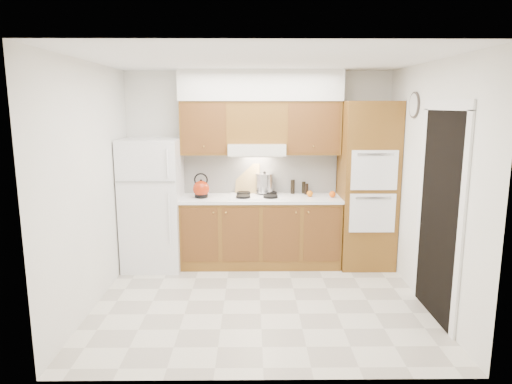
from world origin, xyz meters
TOP-DOWN VIEW (x-y plane):
  - floor at (0.00, 0.00)m, footprint 3.60×3.60m
  - ceiling at (0.00, 0.00)m, footprint 3.60×3.60m
  - wall_back at (0.00, 1.50)m, footprint 3.60×0.02m
  - wall_left at (-1.80, 0.00)m, footprint 0.02×3.00m
  - wall_right at (1.80, 0.00)m, footprint 0.02×3.00m
  - fridge at (-1.41, 1.14)m, footprint 0.75×0.72m
  - base_cabinets at (0.02, 1.20)m, footprint 2.11×0.60m
  - countertop at (0.03, 1.19)m, footprint 2.13×0.62m
  - backsplash at (0.02, 1.49)m, footprint 2.11×0.03m
  - oven_cabinet at (1.44, 1.18)m, footprint 0.70×0.65m
  - upper_cab_left at (-0.71, 1.33)m, footprint 0.63×0.33m
  - upper_cab_right at (0.72, 1.33)m, footprint 0.73×0.33m
  - range_hood at (-0.02, 1.27)m, footprint 0.75×0.45m
  - upper_cab_over_hood at (-0.02, 1.33)m, footprint 0.75×0.33m
  - soffit at (0.03, 1.32)m, footprint 2.13×0.36m
  - cooktop at (-0.02, 1.21)m, footprint 0.74×0.50m
  - doorway at (1.79, -0.35)m, footprint 0.02×0.90m
  - wall_clock at (1.79, 0.55)m, footprint 0.02×0.30m
  - kettle at (-0.76, 1.16)m, footprint 0.24×0.24m
  - cutting_board at (-0.15, 1.45)m, footprint 0.34×0.17m
  - stock_pot at (0.08, 1.37)m, footprint 0.31×0.31m
  - condiment_a at (0.48, 1.42)m, footprint 0.07×0.07m
  - condiment_b at (0.63, 1.45)m, footprint 0.06×0.06m
  - condiment_c at (0.66, 1.37)m, footprint 0.06×0.06m
  - orange_near at (0.98, 1.15)m, footprint 0.09×0.09m
  - orange_far at (0.69, 1.21)m, footprint 0.09×0.09m

SIDE VIEW (x-z plane):
  - floor at x=0.00m, z-range 0.00..0.00m
  - base_cabinets at x=0.02m, z-range 0.00..0.90m
  - fridge at x=-1.41m, z-range 0.00..1.72m
  - countertop at x=0.03m, z-range 0.90..0.94m
  - cooktop at x=-0.02m, z-range 0.94..0.95m
  - orange_far at x=0.69m, z-range 0.94..1.02m
  - orange_near at x=0.98m, z-range 0.94..1.03m
  - condiment_c at x=0.66m, z-range 0.94..1.09m
  - condiment_b at x=0.63m, z-range 0.94..1.10m
  - condiment_a at x=0.48m, z-range 0.94..1.14m
  - doorway at x=1.79m, z-range 0.00..2.10m
  - kettle at x=-0.76m, z-range 0.95..1.17m
  - stock_pot at x=0.08m, z-range 0.97..1.22m
  - oven_cabinet at x=1.44m, z-range 0.00..2.20m
  - cutting_board at x=-0.15m, z-range 0.92..1.36m
  - backsplash at x=0.02m, z-range 0.94..1.50m
  - wall_back at x=0.00m, z-range 0.00..2.60m
  - wall_left at x=-1.80m, z-range 0.00..2.60m
  - wall_right at x=1.80m, z-range 0.00..2.60m
  - range_hood at x=-0.02m, z-range 1.50..1.65m
  - upper_cab_left at x=-0.71m, z-range 1.50..2.20m
  - upper_cab_right at x=0.72m, z-range 1.50..2.20m
  - upper_cab_over_hood at x=-0.02m, z-range 1.65..2.20m
  - wall_clock at x=1.79m, z-range 2.00..2.30m
  - soffit at x=0.03m, z-range 2.20..2.60m
  - ceiling at x=0.00m, z-range 2.60..2.60m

